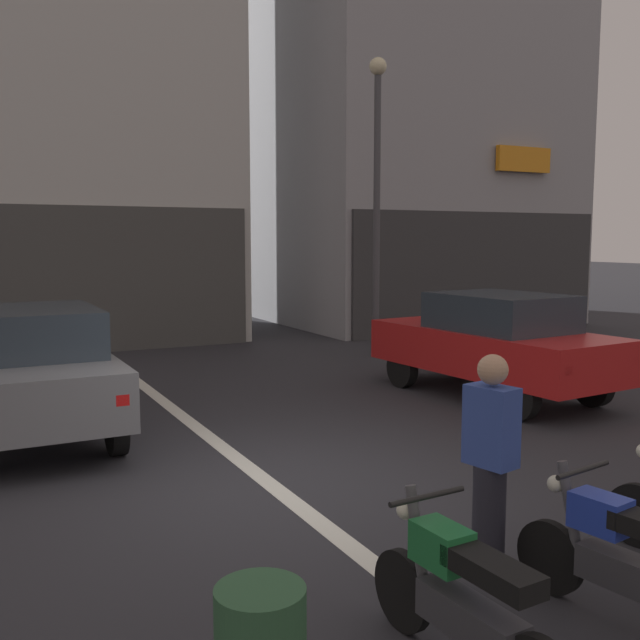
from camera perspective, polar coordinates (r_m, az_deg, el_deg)
ground_plane at (r=7.49m, az=-4.03°, el=-12.92°), size 120.00×120.00×0.00m
lane_centre_line at (r=13.04m, az=-14.42°, el=-4.69°), size 0.20×18.00×0.01m
building_mid_block at (r=20.62m, az=-23.44°, el=20.02°), size 9.67×7.79×15.02m
building_far_right at (r=24.51m, az=5.28°, el=22.60°), size 8.22×9.90×18.63m
car_grey_crossing_near at (r=9.65m, az=-22.07°, el=-3.54°), size 1.79×4.11×1.64m
car_red_parked_kerbside at (r=11.55m, az=13.74°, el=-1.67°), size 2.07×4.22×1.64m
car_silver_down_street at (r=20.98m, az=-13.76°, el=1.92°), size 1.78×4.11×1.64m
street_lamp at (r=15.12m, az=4.57°, el=11.43°), size 0.36×0.36×6.16m
motorcycle_green_row_leftmost at (r=4.41m, az=11.32°, el=-20.98°), size 0.55×1.67×0.98m
motorcycle_blue_row_left_mid at (r=5.18m, az=23.19°, el=-17.10°), size 0.55×1.66×0.98m
person_by_motorcycles at (r=5.41m, az=13.41°, el=-11.24°), size 0.29×0.40×1.67m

